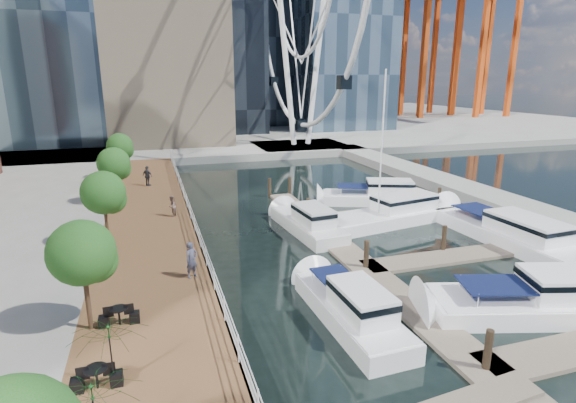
# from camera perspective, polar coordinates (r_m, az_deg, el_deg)

# --- Properties ---
(ground) EXTENTS (520.00, 520.00, 0.00)m
(ground) POSITION_cam_1_polar(r_m,az_deg,el_deg) (19.57, 12.66, -18.63)
(ground) COLOR black
(ground) RESTS_ON ground
(boardwalk) EXTENTS (6.00, 60.00, 1.00)m
(boardwalk) POSITION_cam_1_polar(r_m,az_deg,el_deg) (30.67, -17.09, -5.05)
(boardwalk) COLOR brown
(boardwalk) RESTS_ON ground
(seawall) EXTENTS (0.25, 60.00, 1.00)m
(seawall) POSITION_cam_1_polar(r_m,az_deg,el_deg) (30.78, -11.50, -4.59)
(seawall) COLOR #595954
(seawall) RESTS_ON ground
(land_far) EXTENTS (200.00, 114.00, 1.00)m
(land_far) POSITION_cam_1_polar(r_m,az_deg,el_deg) (116.66, -13.16, 9.81)
(land_far) COLOR gray
(land_far) RESTS_ON ground
(breakwater) EXTENTS (4.00, 60.00, 1.00)m
(breakwater) POSITION_cam_1_polar(r_m,az_deg,el_deg) (45.50, 22.26, 1.04)
(breakwater) COLOR gray
(breakwater) RESTS_ON ground
(pier) EXTENTS (14.00, 12.00, 1.00)m
(pier) POSITION_cam_1_polar(r_m,az_deg,el_deg) (70.41, 1.65, 6.85)
(pier) COLOR gray
(pier) RESTS_ON ground
(railing) EXTENTS (0.10, 60.00, 1.05)m
(railing) POSITION_cam_1_polar(r_m,az_deg,el_deg) (30.44, -11.79, -2.79)
(railing) COLOR white
(railing) RESTS_ON boardwalk
(floating_docks) EXTENTS (16.00, 34.00, 2.60)m
(floating_docks) POSITION_cam_1_polar(r_m,az_deg,el_deg) (30.81, 16.49, -4.92)
(floating_docks) COLOR #6D6051
(floating_docks) RESTS_ON ground
(port_cranes) EXTENTS (40.00, 52.00, 38.00)m
(port_cranes) POSITION_cam_1_polar(r_m,az_deg,el_deg) (133.79, 18.53, 18.47)
(port_cranes) COLOR #D84C14
(port_cranes) RESTS_ON ground
(street_trees) EXTENTS (2.60, 42.60, 4.60)m
(street_trees) POSITION_cam_1_polar(r_m,az_deg,el_deg) (28.78, -22.42, 1.03)
(street_trees) COLOR #3F2B1C
(street_trees) RESTS_ON ground
(yacht_foreground) EXTENTS (12.31, 6.32, 2.15)m
(yacht_foreground) POSITION_cam_1_polar(r_m,az_deg,el_deg) (25.12, 29.59, -12.33)
(yacht_foreground) COLOR white
(yacht_foreground) RESTS_ON ground
(pedestrian_near) EXTENTS (0.83, 0.76, 1.90)m
(pedestrian_near) POSITION_cam_1_polar(r_m,az_deg,el_deg) (23.44, -12.15, -7.25)
(pedestrian_near) COLOR #44455B
(pedestrian_near) RESTS_ON boardwalk
(pedestrian_mid) EXTENTS (0.90, 0.96, 1.58)m
(pedestrian_mid) POSITION_cam_1_polar(r_m,az_deg,el_deg) (34.04, -14.54, -0.58)
(pedestrian_mid) COLOR #7D6156
(pedestrian_mid) RESTS_ON boardwalk
(pedestrian_far) EXTENTS (1.13, 1.11, 1.92)m
(pedestrian_far) POSITION_cam_1_polar(r_m,az_deg,el_deg) (44.54, -17.40, 3.12)
(pedestrian_far) COLOR #2D3039
(pedestrian_far) RESTS_ON boardwalk
(moored_yachts) EXTENTS (18.29, 35.51, 11.50)m
(moored_yachts) POSITION_cam_1_polar(r_m,az_deg,el_deg) (33.60, 15.02, -4.02)
(moored_yachts) COLOR white
(moored_yachts) RESTS_ON ground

